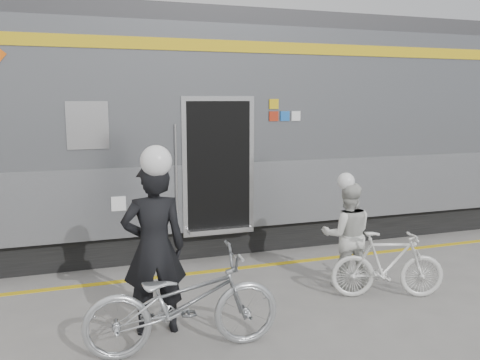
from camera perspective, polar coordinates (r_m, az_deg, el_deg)
name	(u,v)px	position (r m, az deg, el deg)	size (l,w,h in m)	color
ground	(269,330)	(6.11, 3.27, -16.46)	(90.00, 90.00, 0.00)	slate
train	(73,133)	(9.31, -18.26, 5.08)	(24.00, 3.17, 4.10)	black
safety_strip	(217,271)	(7.99, -2.63, -10.13)	(24.00, 0.12, 0.01)	gold
man	(154,248)	(5.80, -9.63, -7.59)	(0.71, 0.47, 1.96)	black
bicycle_left	(183,302)	(5.47, -6.42, -13.45)	(0.72, 2.05, 1.08)	#AFB3B7
woman	(347,235)	(7.32, 11.94, -6.06)	(0.72, 0.56, 1.49)	silver
bicycle_right	(388,265)	(7.12, 16.25, -9.13)	(0.42, 1.50, 0.90)	silver
helmet_man	(151,146)	(5.59, -9.94, 3.78)	(0.34, 0.34, 0.34)	white
helmet_woman	(349,174)	(7.14, 12.16, 0.66)	(0.24, 0.24, 0.24)	white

